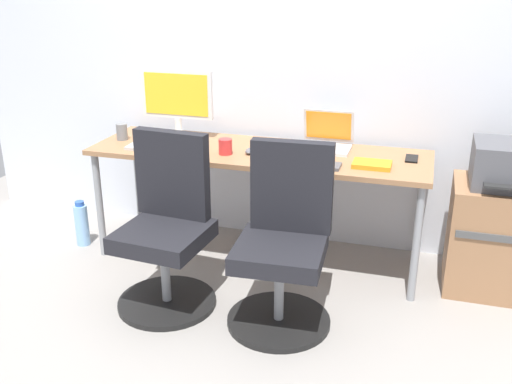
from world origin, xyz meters
The scene contains 18 objects.
ground_plane centered at (0.00, 0.00, 0.00)m, with size 5.28×5.28×0.00m, color gray.
back_wall centered at (0.00, 0.39, 1.30)m, with size 4.40×0.04×2.60m, color silver.
desk centered at (0.00, 0.00, 0.66)m, with size 2.04×0.61×0.71m.
office_chair_left centered at (-0.32, -0.63, 0.42)m, with size 0.54×0.54×0.94m.
office_chair_right centered at (0.32, -0.63, 0.42)m, with size 0.54×0.54×0.94m.
side_cabinet centered at (1.40, 0.02, 0.32)m, with size 0.53×0.44×0.63m.
printer centered at (1.40, 0.02, 0.75)m, with size 0.38×0.40×0.24m.
water_bottle_on_floor centered at (-1.18, -0.16, 0.15)m, with size 0.09×0.09×0.31m.
desktop_monitor centered at (-0.59, 0.17, 0.96)m, with size 0.48×0.18×0.43m.
open_laptop centered at (0.38, 0.18, 0.77)m, with size 0.31×0.27×0.22m.
keyboard_by_monitor centered at (-0.61, -0.17, 0.72)m, with size 0.34×0.12×0.02m, color #B7B7B7.
keyboard_by_laptop centered at (0.36, -0.20, 0.72)m, with size 0.34×0.12×0.02m, color #515156.
mouse_by_monitor centered at (-0.03, -0.07, 0.73)m, with size 0.06×0.10×0.03m, color #515156.
mouse_by_laptop centered at (0.06, -0.24, 0.73)m, with size 0.06×0.10×0.03m, color silver.
coffee_mug centered at (-0.17, -0.13, 0.76)m, with size 0.08×0.08×0.09m, color red.
pen_cup centered at (-0.90, -0.02, 0.77)m, with size 0.07×0.07×0.10m, color slate.
phone_near_laptop centered at (0.89, 0.08, 0.72)m, with size 0.07×0.14×0.01m, color black.
notebook centered at (0.69, -0.12, 0.73)m, with size 0.21×0.15×0.03m, color orange.
Camera 1 is at (0.96, -3.22, 1.73)m, focal length 40.80 mm.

